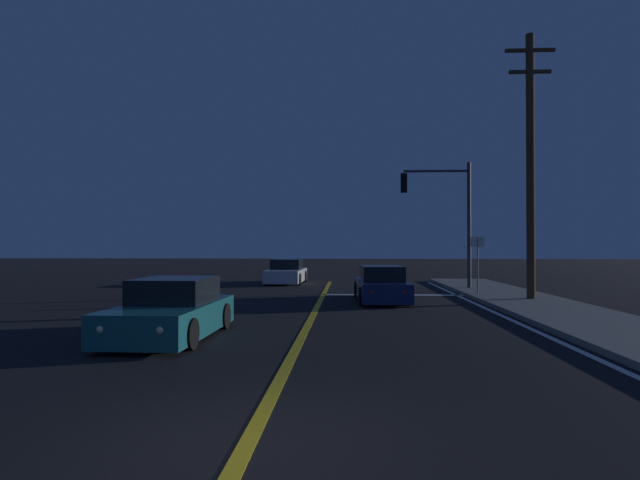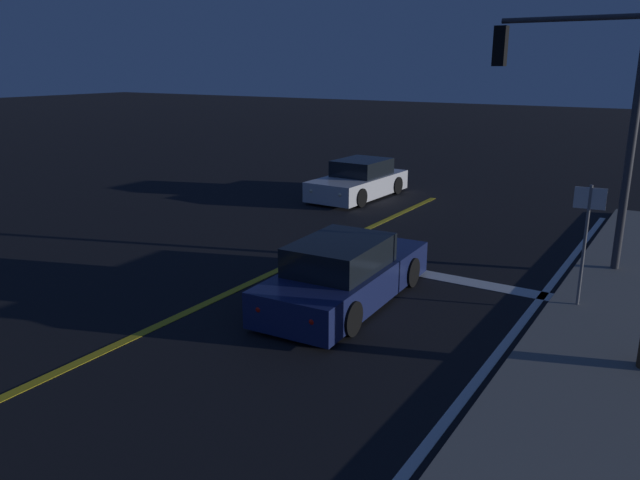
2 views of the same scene
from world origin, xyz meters
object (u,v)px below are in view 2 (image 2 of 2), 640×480
at_px(traffic_signal_near_right, 583,97).
at_px(car_following_oncoming_navy, 345,274).
at_px(car_side_waiting_white, 359,181).
at_px(street_sign_corner, 586,228).

bearing_deg(traffic_signal_near_right, car_following_oncoming_navy, 55.37).
bearing_deg(car_side_waiting_white, traffic_signal_near_right, 152.74).
height_order(car_following_oncoming_navy, street_sign_corner, street_sign_corner).
xyz_separation_m(car_following_oncoming_navy, traffic_signal_near_right, (3.28, 4.76, 3.36)).
xyz_separation_m(car_following_oncoming_navy, street_sign_corner, (4.08, 1.96, 1.09)).
bearing_deg(street_sign_corner, car_side_waiting_white, 140.51).
bearing_deg(street_sign_corner, car_following_oncoming_navy, -154.42).
bearing_deg(car_following_oncoming_navy, street_sign_corner, 22.89).
distance_m(traffic_signal_near_right, street_sign_corner, 3.69).
relative_size(car_following_oncoming_navy, traffic_signal_near_right, 0.79).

